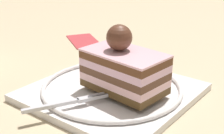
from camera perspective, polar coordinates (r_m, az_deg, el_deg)
name	(u,v)px	position (r m, az deg, el deg)	size (l,w,h in m)	color
ground_plane	(115,100)	(0.50, 0.54, -5.72)	(2.40, 2.40, 0.00)	tan
dessert_plate	(112,90)	(0.51, 0.00, -4.07)	(0.24, 0.24, 0.02)	white
cake_slice	(124,68)	(0.48, 2.05, -0.10)	(0.09, 0.13, 0.10)	brown
whipped_cream_dollop	(107,53)	(0.58, -0.84, 2.40)	(0.04, 0.04, 0.05)	white
fork	(70,102)	(0.46, -7.32, -6.08)	(0.11, 0.07, 0.00)	silver
folded_napkin	(84,40)	(0.79, -4.93, 4.63)	(0.11, 0.06, 0.00)	#B0363C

